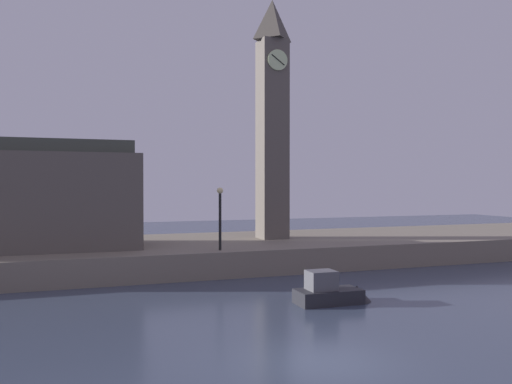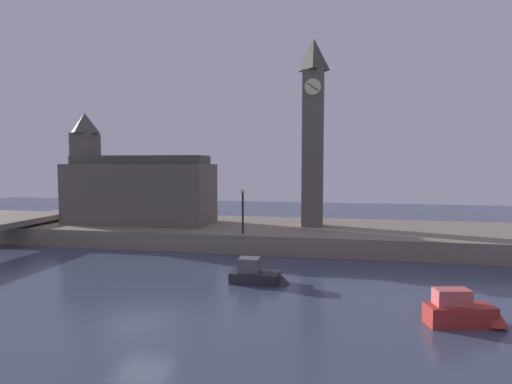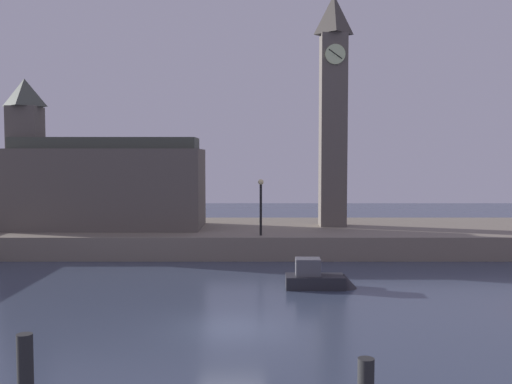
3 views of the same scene
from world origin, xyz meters
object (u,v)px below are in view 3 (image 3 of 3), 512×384
Objects in this scene: boat_barge_dark at (319,278)px; streetlamp at (259,200)px; parliament_hall at (98,182)px; clock_tower at (332,108)px; mooring_post_left at (24,379)px.

streetlamp is at bearing 109.30° from boat_barge_dark.
boat_barge_dark is at bearing -41.09° from parliament_hall.
clock_tower is 9.67m from streetlamp.
clock_tower is 4.65× the size of boat_barge_dark.
clock_tower is 7.48× the size of mooring_post_left.
parliament_hall is 3.81× the size of boat_barge_dark.
clock_tower is at bearing 80.11° from boat_barge_dark.
clock_tower is 1.22× the size of parliament_hall.
mooring_post_left is (5.52, -27.05, -3.64)m from parliament_hall.
parliament_hall is 6.12× the size of mooring_post_left.
boat_barge_dark is at bearing -70.70° from streetlamp.
streetlamp is at bearing -135.44° from clock_tower.
clock_tower is at bearing 44.56° from streetlamp.
boat_barge_dark is (-2.34, -13.45, -9.56)m from clock_tower.
streetlamp is 23.76m from mooring_post_left.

